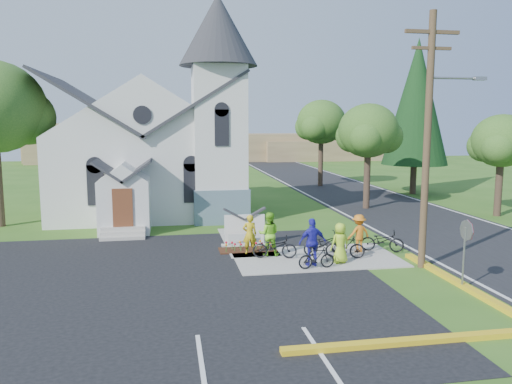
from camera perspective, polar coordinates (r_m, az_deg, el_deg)
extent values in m
plane|color=#325F1B|center=(20.94, 3.32, -8.14)|extent=(120.00, 120.00, 0.00)
cube|color=black|center=(18.64, -16.95, -10.50)|extent=(20.00, 16.00, 0.02)
cube|color=black|center=(38.00, 12.83, -0.98)|extent=(8.00, 90.00, 0.02)
cube|color=gray|center=(21.78, 6.89, -7.48)|extent=(7.00, 4.00, 0.05)
cube|color=silver|center=(32.76, -12.29, 2.01)|extent=(11.00, 9.00, 5.00)
cube|color=slate|center=(29.81, -4.16, -1.31)|extent=(3.20, 3.20, 2.00)
cube|color=silver|center=(29.44, -4.23, 5.42)|extent=(3.00, 3.00, 9.00)
cone|color=#29292E|center=(29.87, -4.36, 17.98)|extent=(4.50, 4.50, 4.00)
cube|color=silver|center=(27.32, -14.77, -1.56)|extent=(2.60, 2.40, 2.80)
cube|color=brown|center=(26.10, -14.99, -1.79)|extent=(1.00, 0.10, 2.00)
cube|color=gray|center=(23.74, -1.31, -6.05)|extent=(2.20, 0.40, 0.10)
cube|color=white|center=(23.51, -3.36, -4.95)|extent=(0.12, 0.12, 1.00)
cube|color=white|center=(23.76, 0.72, -4.80)|extent=(0.12, 0.12, 1.00)
cube|color=white|center=(23.52, -1.31, -3.69)|extent=(1.90, 0.14, 0.90)
cube|color=#34180E|center=(22.88, -0.96, -6.63)|extent=(2.60, 1.10, 0.07)
cylinder|color=#4B3425|center=(20.65, 18.96, 5.31)|extent=(0.28, 0.28, 10.00)
cube|color=#4B3425|center=(20.91, 19.51, 16.87)|extent=(2.20, 0.14, 0.14)
cube|color=#4B3425|center=(20.82, 19.43, 15.25)|extent=(1.60, 0.12, 0.12)
cylinder|color=gray|center=(21.26, 21.93, 11.98)|extent=(2.20, 0.10, 0.10)
cube|color=gray|center=(21.79, 24.21, 11.75)|extent=(0.50, 0.22, 0.14)
cylinder|color=gray|center=(18.97, 22.65, -7.02)|extent=(0.07, 0.07, 2.20)
cylinder|color=#B21414|center=(18.77, 22.94, -4.06)|extent=(0.04, 0.76, 0.76)
cylinder|color=#3B2A20|center=(34.41, 12.56, 1.49)|extent=(0.44, 0.44, 4.05)
ellipsoid|color=#2D571E|center=(34.21, 12.73, 6.87)|extent=(4.00, 4.00, 3.60)
cylinder|color=#3B2A20|center=(45.80, 7.40, 3.48)|extent=(0.44, 0.44, 4.50)
ellipsoid|color=#2D571E|center=(45.66, 7.48, 7.95)|extent=(4.40, 4.40, 3.96)
cylinder|color=#3B2A20|center=(34.39, 25.99, 0.49)|extent=(0.44, 0.44, 3.60)
ellipsoid|color=#2D571E|center=(34.18, 26.29, 5.28)|extent=(3.60, 3.60, 3.24)
cylinder|color=#3B2A20|center=(42.66, 17.52, 1.42)|extent=(0.50, 0.50, 2.40)
cone|color=black|center=(42.43, 17.88, 9.77)|extent=(5.20, 5.20, 10.00)
cube|color=brown|center=(76.41, -1.99, 5.14)|extent=(60.00, 8.00, 4.00)
cube|color=brown|center=(77.80, -14.01, 5.55)|extent=(30.00, 6.00, 5.60)
cube|color=brown|center=(78.37, 9.93, 4.73)|extent=(25.00, 6.00, 3.00)
imported|color=gold|center=(21.99, -0.73, -4.85)|extent=(0.64, 0.43, 1.75)
imported|color=black|center=(21.38, 2.14, -6.27)|extent=(1.98, 1.06, 0.99)
imported|color=#78D427|center=(21.71, 1.48, -4.81)|extent=(1.07, 0.91, 1.90)
imported|color=black|center=(20.04, 6.93, -7.44)|extent=(1.52, 0.51, 0.90)
imported|color=#2421A8|center=(20.26, 6.46, -5.72)|extent=(1.19, 0.60, 1.95)
imported|color=black|center=(22.08, 7.84, -5.83)|extent=(2.02, 0.90, 1.03)
imported|color=orange|center=(22.78, 11.67, -4.63)|extent=(1.19, 0.82, 1.69)
imported|color=black|center=(21.70, 10.15, -6.17)|extent=(1.72, 0.96, 1.00)
imported|color=#A5D327|center=(20.87, 9.59, -5.76)|extent=(0.91, 0.69, 1.68)
imported|color=black|center=(23.15, 14.23, -5.40)|extent=(2.00, 1.32, 0.99)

